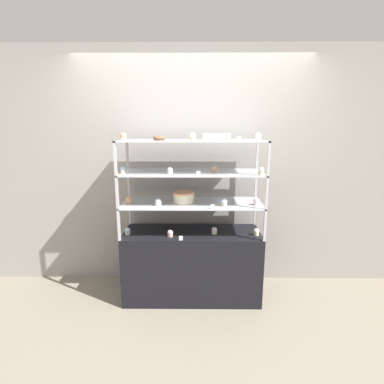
% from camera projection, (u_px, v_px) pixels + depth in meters
% --- Properties ---
extents(ground_plane, '(20.00, 20.00, 0.00)m').
position_uv_depth(ground_plane, '(192.00, 295.00, 3.21)').
color(ground_plane, gray).
extents(back_wall, '(8.00, 0.05, 2.60)m').
position_uv_depth(back_wall, '(192.00, 169.00, 3.32)').
color(back_wall, gray).
rests_on(back_wall, ground_plane).
extents(display_base, '(1.39, 0.51, 0.72)m').
position_uv_depth(display_base, '(192.00, 264.00, 3.13)').
color(display_base, black).
rests_on(display_base, ground_plane).
extents(display_riser_lower, '(1.39, 0.51, 0.31)m').
position_uv_depth(display_riser_lower, '(192.00, 204.00, 2.99)').
color(display_riser_lower, '#B7B7BC').
rests_on(display_riser_lower, display_base).
extents(display_riser_middle, '(1.39, 0.51, 0.31)m').
position_uv_depth(display_riser_middle, '(192.00, 174.00, 2.92)').
color(display_riser_middle, '#B7B7BC').
rests_on(display_riser_middle, display_riser_lower).
extents(display_riser_upper, '(1.39, 0.51, 0.31)m').
position_uv_depth(display_riser_upper, '(192.00, 142.00, 2.86)').
color(display_riser_upper, '#B7B7BC').
rests_on(display_riser_upper, display_riser_middle).
extents(layer_cake_centerpiece, '(0.21, 0.21, 0.11)m').
position_uv_depth(layer_cake_centerpiece, '(184.00, 197.00, 2.97)').
color(layer_cake_centerpiece, beige).
rests_on(layer_cake_centerpiece, display_riser_lower).
extents(sheet_cake_frosted, '(0.26, 0.12, 0.06)m').
position_uv_depth(sheet_cake_frosted, '(216.00, 137.00, 2.89)').
color(sheet_cake_frosted, beige).
rests_on(sheet_cake_frosted, display_riser_upper).
extents(cupcake_0, '(0.06, 0.06, 0.07)m').
position_uv_depth(cupcake_0, '(128.00, 231.00, 2.97)').
color(cupcake_0, beige).
rests_on(cupcake_0, display_base).
extents(cupcake_1, '(0.06, 0.06, 0.07)m').
position_uv_depth(cupcake_1, '(170.00, 233.00, 2.91)').
color(cupcake_1, '#CCB28C').
rests_on(cupcake_1, display_base).
extents(cupcake_2, '(0.06, 0.06, 0.07)m').
position_uv_depth(cupcake_2, '(214.00, 231.00, 2.99)').
color(cupcake_2, beige).
rests_on(cupcake_2, display_base).
extents(cupcake_3, '(0.06, 0.06, 0.07)m').
position_uv_depth(cupcake_3, '(256.00, 232.00, 2.95)').
color(cupcake_3, beige).
rests_on(cupcake_3, display_base).
extents(price_tag_0, '(0.04, 0.00, 0.04)m').
position_uv_depth(price_tag_0, '(181.00, 238.00, 2.82)').
color(price_tag_0, white).
rests_on(price_tag_0, display_base).
extents(cupcake_4, '(0.06, 0.06, 0.07)m').
position_uv_depth(cupcake_4, '(129.00, 200.00, 2.94)').
color(cupcake_4, '#CCB28C').
rests_on(cupcake_4, display_riser_lower).
extents(cupcake_5, '(0.06, 0.06, 0.07)m').
position_uv_depth(cupcake_5, '(158.00, 202.00, 2.87)').
color(cupcake_5, white).
rests_on(cupcake_5, display_riser_lower).
extents(cupcake_6, '(0.06, 0.06, 0.07)m').
position_uv_depth(cupcake_6, '(224.00, 202.00, 2.85)').
color(cupcake_6, '#CCB28C').
rests_on(cupcake_6, display_riser_lower).
extents(cupcake_7, '(0.06, 0.06, 0.07)m').
position_uv_depth(cupcake_7, '(256.00, 202.00, 2.88)').
color(cupcake_7, white).
rests_on(cupcake_7, display_riser_lower).
extents(price_tag_1, '(0.04, 0.00, 0.04)m').
position_uv_depth(price_tag_1, '(212.00, 207.00, 2.75)').
color(price_tag_1, white).
rests_on(price_tag_1, display_riser_lower).
extents(cupcake_8, '(0.05, 0.05, 0.07)m').
position_uv_depth(cupcake_8, '(123.00, 170.00, 2.81)').
color(cupcake_8, '#CCB28C').
rests_on(cupcake_8, display_riser_middle).
extents(cupcake_9, '(0.05, 0.05, 0.07)m').
position_uv_depth(cupcake_9, '(170.00, 171.00, 2.79)').
color(cupcake_9, white).
rests_on(cupcake_9, display_riser_middle).
extents(cupcake_10, '(0.05, 0.05, 0.07)m').
position_uv_depth(cupcake_10, '(214.00, 169.00, 2.87)').
color(cupcake_10, '#CCB28C').
rests_on(cupcake_10, display_riser_middle).
extents(cupcake_11, '(0.05, 0.05, 0.07)m').
position_uv_depth(cupcake_11, '(261.00, 171.00, 2.79)').
color(cupcake_11, '#CCB28C').
rests_on(cupcake_11, display_riser_middle).
extents(price_tag_2, '(0.04, 0.00, 0.04)m').
position_uv_depth(price_tag_2, '(198.00, 174.00, 2.68)').
color(price_tag_2, white).
rests_on(price_tag_2, display_riser_middle).
extents(cupcake_12, '(0.06, 0.06, 0.07)m').
position_uv_depth(cupcake_12, '(123.00, 137.00, 2.78)').
color(cupcake_12, beige).
rests_on(cupcake_12, display_riser_upper).
extents(cupcake_13, '(0.06, 0.06, 0.07)m').
position_uv_depth(cupcake_13, '(193.00, 137.00, 2.78)').
color(cupcake_13, '#CCB28C').
rests_on(cupcake_13, display_riser_upper).
extents(cupcake_14, '(0.06, 0.06, 0.07)m').
position_uv_depth(cupcake_14, '(258.00, 137.00, 2.80)').
color(cupcake_14, white).
rests_on(cupcake_14, display_riser_upper).
extents(price_tag_3, '(0.04, 0.00, 0.04)m').
position_uv_depth(price_tag_3, '(239.00, 139.00, 2.61)').
color(price_tag_3, white).
rests_on(price_tag_3, display_riser_upper).
extents(donut_glazed, '(0.12, 0.12, 0.04)m').
position_uv_depth(donut_glazed, '(159.00, 138.00, 2.89)').
color(donut_glazed, brown).
rests_on(donut_glazed, display_riser_upper).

